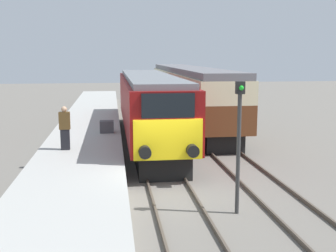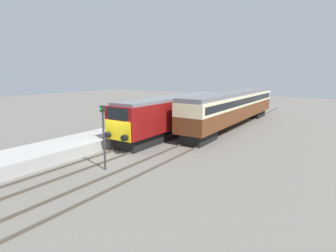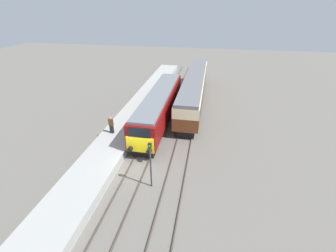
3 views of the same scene
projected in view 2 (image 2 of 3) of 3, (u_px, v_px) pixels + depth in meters
ground_plane at (111, 156)px, 18.75m from camera, size 120.00×120.00×0.00m
platform_left at (145, 127)px, 26.98m from camera, size 3.50×50.00×0.83m
rails_near_track at (153, 141)px, 22.80m from camera, size 1.51×60.00×0.14m
rails_far_track at (187, 147)px, 20.94m from camera, size 1.50×60.00×0.14m
locomotive at (176, 113)px, 25.39m from camera, size 2.70×16.19×3.68m
passenger_carriage at (234, 105)px, 28.92m from camera, size 2.75×20.90×3.89m
person_on_platform at (110, 120)px, 23.60m from camera, size 0.44×0.26×1.81m
signal_post at (104, 132)px, 15.66m from camera, size 0.24×0.28×3.96m
luggage_crate at (150, 122)px, 25.86m from camera, size 0.70×0.56×0.60m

